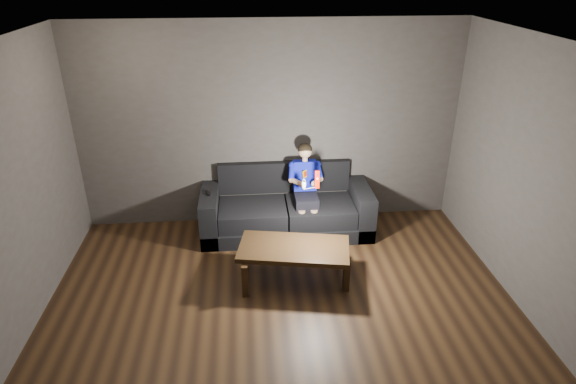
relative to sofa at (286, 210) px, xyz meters
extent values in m
plane|color=black|center=(-0.18, -2.17, -0.28)|extent=(5.00, 5.00, 0.00)
cube|color=#3E3A35|center=(-0.18, 0.33, 1.07)|extent=(5.00, 0.04, 2.70)
cube|color=#3E3A35|center=(2.32, -2.17, 1.07)|extent=(0.04, 5.00, 2.70)
cube|color=silver|center=(-0.18, -2.17, 2.42)|extent=(5.00, 5.00, 0.02)
cube|color=black|center=(0.00, -0.03, -0.18)|extent=(2.23, 0.96, 0.19)
cube|color=black|center=(-0.45, -0.13, 0.03)|extent=(0.87, 0.68, 0.23)
cube|color=black|center=(0.45, -0.13, 0.03)|extent=(0.87, 0.68, 0.23)
cube|color=black|center=(0.00, 0.34, 0.36)|extent=(1.78, 0.22, 0.44)
cube|color=black|center=(-1.00, -0.03, 0.02)|extent=(0.22, 0.96, 0.61)
cube|color=black|center=(1.00, -0.03, 0.02)|extent=(0.22, 0.96, 0.61)
cube|color=black|center=(0.25, -0.15, 0.21)|extent=(0.30, 0.38, 0.14)
cube|color=#00019D|center=(0.25, 0.04, 0.48)|extent=(0.30, 0.21, 0.41)
cube|color=#F9AC00|center=(0.25, -0.04, 0.54)|extent=(0.09, 0.09, 0.10)
cube|color=#B52903|center=(0.25, -0.04, 0.54)|extent=(0.06, 0.06, 0.06)
cylinder|color=tan|center=(0.25, 0.04, 0.71)|extent=(0.07, 0.07, 0.06)
sphere|color=tan|center=(0.25, 0.04, 0.82)|extent=(0.18, 0.18, 0.18)
ellipsoid|color=black|center=(0.25, 0.05, 0.84)|extent=(0.19, 0.19, 0.16)
cylinder|color=#00019D|center=(0.07, -0.02, 0.55)|extent=(0.08, 0.22, 0.19)
cylinder|color=#00019D|center=(0.44, -0.02, 0.55)|extent=(0.08, 0.22, 0.19)
cylinder|color=tan|center=(0.13, -0.18, 0.51)|extent=(0.14, 0.23, 0.10)
cylinder|color=tan|center=(0.39, -0.18, 0.51)|extent=(0.14, 0.23, 0.10)
sphere|color=tan|center=(0.18, -0.27, 0.50)|extent=(0.08, 0.08, 0.08)
sphere|color=tan|center=(0.34, -0.27, 0.50)|extent=(0.08, 0.08, 0.08)
cylinder|color=tan|center=(0.17, -0.35, 0.00)|extent=(0.09, 0.09, 0.34)
cylinder|color=tan|center=(0.33, -0.35, 0.00)|extent=(0.09, 0.09, 0.34)
cube|color=red|center=(0.34, -0.48, 0.66)|extent=(0.06, 0.08, 0.22)
cube|color=maroon|center=(0.34, -0.51, 0.72)|extent=(0.04, 0.01, 0.03)
cylinder|color=white|center=(0.34, -0.51, 0.64)|extent=(0.02, 0.01, 0.02)
ellipsoid|color=white|center=(0.18, -0.48, 0.60)|extent=(0.06, 0.08, 0.14)
cylinder|color=black|center=(0.18, -0.51, 0.65)|extent=(0.02, 0.01, 0.02)
cube|color=black|center=(-1.00, -0.08, 0.34)|extent=(0.05, 0.14, 0.03)
cube|color=black|center=(-1.00, -0.04, 0.35)|extent=(0.02, 0.02, 0.00)
cube|color=black|center=(-0.01, -1.17, 0.13)|extent=(1.31, 0.82, 0.06)
cube|color=black|center=(-0.56, -1.42, -0.09)|extent=(0.07, 0.07, 0.39)
cube|color=black|center=(0.55, -1.42, -0.09)|extent=(0.07, 0.07, 0.39)
cube|color=black|center=(-0.56, -0.93, -0.09)|extent=(0.07, 0.07, 0.39)
cube|color=black|center=(0.55, -0.93, -0.09)|extent=(0.07, 0.07, 0.39)
camera|label=1|loc=(-0.48, -5.69, 3.05)|focal=30.00mm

